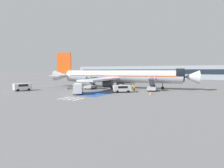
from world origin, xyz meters
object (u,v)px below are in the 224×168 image
(baggage_cart, at_px, (72,88))
(ground_crew_2, at_px, (78,85))
(service_van_1, at_px, (22,86))
(traffic_cone_0, at_px, (151,93))
(ground_crew_0, at_px, (113,87))
(ground_crew_3, at_px, (133,86))
(airliner, at_px, (119,76))
(ground_crew_1, at_px, (134,87))
(fuel_tanker, at_px, (121,79))
(boarding_stairs_forward, at_px, (152,87))
(traffic_cone_1, at_px, (137,91))
(service_van_0, at_px, (78,88))
(terminal_building, at_px, (162,72))
(service_van_2, at_px, (122,88))
(boarding_stairs_aft, at_px, (91,85))

(baggage_cart, height_order, ground_crew_2, ground_crew_2)
(service_van_1, relative_size, traffic_cone_0, 6.94)
(ground_crew_0, distance_m, traffic_cone_0, 11.98)
(service_van_1, distance_m, ground_crew_3, 30.02)
(airliner, distance_m, ground_crew_1, 9.23)
(ground_crew_0, bearing_deg, ground_crew_1, -178.24)
(airliner, distance_m, fuel_tanker, 23.66)
(boarding_stairs_forward, height_order, ground_crew_3, boarding_stairs_forward)
(airliner, xyz_separation_m, traffic_cone_1, (7.86, -5.92, -3.40))
(ground_crew_1, bearing_deg, service_van_1, 28.10)
(service_van_0, relative_size, ground_crew_1, 2.97)
(baggage_cart, relative_size, ground_crew_2, 1.72)
(service_van_0, relative_size, ground_crew_2, 2.96)
(ground_crew_3, distance_m, terminal_building, 76.28)
(traffic_cone_1, relative_size, terminal_building, 0.00)
(ground_crew_1, bearing_deg, traffic_cone_1, 154.12)
(service_van_1, distance_m, terminal_building, 93.62)
(baggage_cart, bearing_deg, ground_crew_3, 64.68)
(service_van_0, bearing_deg, ground_crew_2, -84.36)
(ground_crew_2, bearing_deg, service_van_2, -150.34)
(boarding_stairs_forward, bearing_deg, ground_crew_1, -155.05)
(airliner, bearing_deg, service_van_0, -18.71)
(boarding_stairs_forward, relative_size, ground_crew_1, 3.24)
(ground_crew_1, distance_m, traffic_cone_1, 1.26)
(ground_crew_0, xyz_separation_m, terminal_building, (-1.88, 80.19, 3.28))
(baggage_cart, relative_size, ground_crew_0, 1.77)
(service_van_1, xyz_separation_m, baggage_cart, (8.79, 9.56, -0.92))
(service_van_2, distance_m, ground_crew_2, 16.90)
(boarding_stairs_forward, xyz_separation_m, boarding_stairs_aft, (-17.52, -2.85, 0.02))
(service_van_0, distance_m, ground_crew_3, 16.33)
(baggage_cart, bearing_deg, fuel_tanker, 129.86)
(boarding_stairs_aft, xyz_separation_m, baggage_cart, (-4.87, -2.79, -0.76))
(ground_crew_0, relative_size, ground_crew_1, 0.97)
(airliner, height_order, boarding_stairs_forward, airliner)
(fuel_tanker, bearing_deg, boarding_stairs_aft, 8.65)
(service_van_0, height_order, baggage_cart, service_van_0)
(airliner, bearing_deg, boarding_stairs_forward, 67.03)
(fuel_tanker, bearing_deg, ground_crew_0, 23.68)
(service_van_1, height_order, ground_crew_0, service_van_1)
(ground_crew_2, bearing_deg, terminal_building, -54.40)
(boarding_stairs_forward, relative_size, service_van_2, 1.16)
(fuel_tanker, xyz_separation_m, ground_crew_1, (15.45, -27.42, -0.71))
(service_van_1, bearing_deg, terminal_building, 99.97)
(fuel_tanker, relative_size, ground_crew_2, 5.19)
(boarding_stairs_forward, relative_size, ground_crew_3, 3.26)
(traffic_cone_0, bearing_deg, service_van_0, -159.33)
(airliner, height_order, ground_crew_3, airliner)
(traffic_cone_0, height_order, traffic_cone_1, traffic_cone_0)
(service_van_1, height_order, ground_crew_2, service_van_1)
(traffic_cone_0, bearing_deg, ground_crew_2, 167.38)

